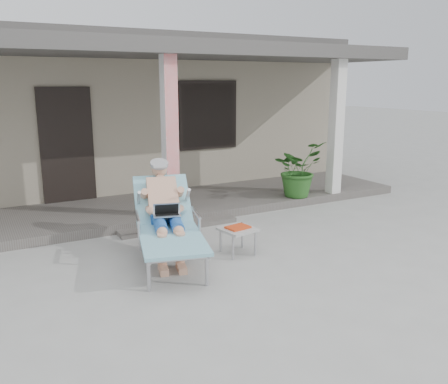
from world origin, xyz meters
TOP-DOWN VIEW (x-y plane):
  - ground at (0.00, 0.00)m, footprint 60.00×60.00m
  - house at (0.00, 6.50)m, footprint 10.40×5.40m
  - porch_deck at (0.00, 3.00)m, footprint 10.00×2.00m
  - porch_overhang at (0.00, 2.95)m, footprint 10.00×2.30m
  - porch_step at (0.00, 1.85)m, footprint 2.00×0.30m
  - lounger at (-0.66, 0.70)m, footprint 1.25×2.13m
  - side_table at (0.26, 0.39)m, footprint 0.51×0.51m
  - potted_palm at (2.68, 2.25)m, footprint 1.13×1.03m

SIDE VIEW (x-z plane):
  - ground at x=0.00m, z-range 0.00..0.00m
  - porch_step at x=0.00m, z-range 0.00..0.07m
  - porch_deck at x=0.00m, z-range 0.00..0.15m
  - side_table at x=0.26m, z-range 0.14..0.53m
  - potted_palm at x=2.68m, z-range 0.15..1.22m
  - lounger at x=-0.66m, z-range 0.16..1.50m
  - house at x=0.00m, z-range 0.02..3.32m
  - porch_overhang at x=0.00m, z-range 1.36..4.21m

